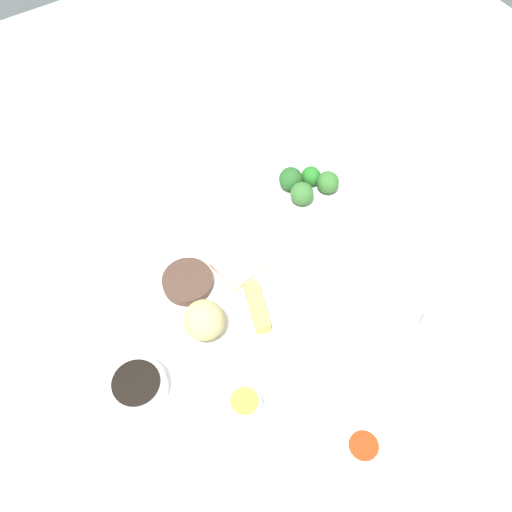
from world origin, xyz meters
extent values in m
cube|color=white|center=(0.00, 0.00, 0.01)|extent=(2.20, 2.20, 0.02)
cylinder|color=white|center=(0.05, -0.03, 0.03)|extent=(0.27, 0.27, 0.02)
sphere|color=tan|center=(0.11, 0.01, 0.07)|extent=(0.07, 0.07, 0.07)
cube|color=tan|center=(0.01, 0.03, 0.05)|extent=(0.05, 0.10, 0.03)
cube|color=beige|center=(-0.01, -0.07, 0.04)|extent=(0.09, 0.09, 0.01)
cylinder|color=#473127|center=(0.09, -0.09, 0.05)|extent=(0.10, 0.10, 0.02)
cylinder|color=white|center=(-0.23, -0.15, 0.03)|extent=(0.20, 0.20, 0.01)
sphere|color=#247323|center=(-0.25, -0.17, 0.05)|extent=(0.04, 0.04, 0.04)
sphere|color=#356D2C|center=(-0.27, -0.13, 0.06)|extent=(0.05, 0.05, 0.05)
sphere|color=#376C2F|center=(-0.21, -0.14, 0.06)|extent=(0.05, 0.05, 0.05)
sphere|color=#255924|center=(-0.21, -0.18, 0.06)|extent=(0.05, 0.05, 0.05)
cylinder|color=white|center=(0.26, 0.04, 0.04)|extent=(0.10, 0.10, 0.04)
cylinder|color=black|center=(0.26, 0.04, 0.06)|extent=(0.08, 0.08, 0.00)
cylinder|color=white|center=(0.00, 0.33, 0.03)|extent=(0.06, 0.06, 0.03)
cylinder|color=red|center=(0.00, 0.33, 0.05)|extent=(0.05, 0.05, 0.00)
cylinder|color=white|center=(0.12, 0.16, 0.03)|extent=(0.06, 0.06, 0.03)
cylinder|color=yellow|center=(0.12, 0.16, 0.05)|extent=(0.05, 0.05, 0.00)
cylinder|color=white|center=(-0.24, 0.23, 0.05)|extent=(0.06, 0.06, 0.06)
camera|label=1|loc=(0.26, 0.41, 0.94)|focal=38.73mm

